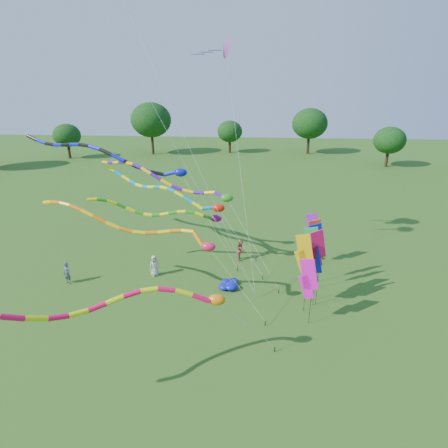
# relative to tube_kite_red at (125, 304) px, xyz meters

# --- Properties ---
(ground) EXTENTS (160.00, 160.00, 0.00)m
(ground) POSITION_rel_tube_kite_red_xyz_m (2.92, 3.93, -4.40)
(ground) COLOR #255917
(ground) RESTS_ON ground
(tree_ring) EXTENTS (117.78, 118.99, 9.68)m
(tree_ring) POSITION_rel_tube_kite_red_xyz_m (0.69, -0.48, 1.03)
(tree_ring) COLOR #382314
(tree_ring) RESTS_ON ground
(tube_kite_red) EXTENTS (11.96, 6.21, 6.40)m
(tube_kite_red) POSITION_rel_tube_kite_red_xyz_m (0.00, 0.00, 0.00)
(tube_kite_red) COLOR black
(tube_kite_red) RESTS_ON ground
(tube_kite_orange) EXTENTS (13.50, 2.94, 6.90)m
(tube_kite_orange) POSITION_rel_tube_kite_red_xyz_m (-1.15, 6.73, 0.68)
(tube_kite_orange) COLOR black
(tube_kite_orange) RESTS_ON ground
(tube_kite_purple) EXTENTS (13.41, 6.31, 8.25)m
(tube_kite_purple) POSITION_rel_tube_kite_red_xyz_m (-0.45, 11.90, 2.14)
(tube_kite_purple) COLOR black
(tube_kite_purple) RESTS_ON ground
(tube_kite_blue) EXTENTS (17.08, 5.01, 9.61)m
(tube_kite_blue) POSITION_rel_tube_kite_red_xyz_m (-5.18, 13.80, 3.39)
(tube_kite_blue) COLOR black
(tube_kite_blue) RESTS_ON ground
(tube_kite_cyan) EXTENTS (12.47, 5.60, 7.19)m
(tube_kite_cyan) POSITION_rel_tube_kite_red_xyz_m (-0.79, 13.18, 0.92)
(tube_kite_cyan) COLOR black
(tube_kite_cyan) RESTS_ON ground
(tube_kite_green) EXTENTS (11.63, 2.39, 5.99)m
(tube_kite_green) POSITION_rel_tube_kite_red_xyz_m (-0.68, 12.20, -0.24)
(tube_kite_green) COLOR black
(tube_kite_green) RESTS_ON ground
(delta_kite_high_c) EXTENTS (4.64, 6.52, 16.10)m
(delta_kite_high_c) POSITION_rel_tube_kite_red_xyz_m (3.04, 13.58, 10.64)
(delta_kite_high_c) COLOR black
(delta_kite_high_c) RESTS_ON ground
(banner_pole_violet) EXTENTS (1.14, 0.38, 4.16)m
(banner_pole_violet) POSITION_rel_tube_kite_red_xyz_m (9.48, 13.08, -1.49)
(banner_pole_violet) COLOR black
(banner_pole_violet) RESTS_ON ground
(banner_pole_green) EXTENTS (1.16, 0.23, 5.01)m
(banner_pole_green) POSITION_rel_tube_kite_red_xyz_m (8.72, 8.00, -0.65)
(banner_pole_green) COLOR black
(banner_pole_green) RESTS_ON ground
(banner_pole_magenta_a) EXTENTS (1.13, 0.43, 4.08)m
(banner_pole_magenta_a) POSITION_rel_tube_kite_red_xyz_m (8.27, 5.61, -1.58)
(banner_pole_magenta_a) COLOR black
(banner_pole_magenta_a) RESTS_ON ground
(banner_pole_magenta_b) EXTENTS (1.11, 0.48, 5.04)m
(banner_pole_magenta_b) POSITION_rel_tube_kite_red_xyz_m (8.95, 7.49, -0.63)
(banner_pole_magenta_b) COLOR black
(banner_pole_magenta_b) RESTS_ON ground
(banner_pole_blue_b) EXTENTS (1.15, 0.33, 4.72)m
(banner_pole_blue_b) POSITION_rel_tube_kite_red_xyz_m (9.17, 9.40, -0.94)
(banner_pole_blue_b) COLOR black
(banner_pole_blue_b) RESTS_ON ground
(banner_pole_orange) EXTENTS (1.16, 0.25, 5.02)m
(banner_pole_orange) POSITION_rel_tube_kite_red_xyz_m (8.11, 6.82, -0.64)
(banner_pole_orange) COLOR black
(banner_pole_orange) RESTS_ON ground
(banner_pole_red) EXTENTS (1.15, 0.31, 4.69)m
(banner_pole_red) POSITION_rel_tube_kite_red_xyz_m (9.26, 10.24, -0.97)
(banner_pole_red) COLOR black
(banner_pole_red) RESTS_ON ground
(banner_pole_blue_a) EXTENTS (1.13, 0.41, 4.09)m
(banner_pole_blue_a) POSITION_rel_tube_kite_red_xyz_m (8.76, 7.53, -1.56)
(banner_pole_blue_a) COLOR black
(banner_pole_blue_a) RESTS_ON ground
(blue_nylon_heap) EXTENTS (1.72, 1.47, 0.49)m
(blue_nylon_heap) POSITION_rel_tube_kite_red_xyz_m (3.84, 9.44, -4.17)
(blue_nylon_heap) COLOR #0D19B3
(blue_nylon_heap) RESTS_ON ground
(person_a) EXTENTS (0.90, 0.80, 1.54)m
(person_a) POSITION_rel_tube_kite_red_xyz_m (-1.74, 10.41, -3.63)
(person_a) COLOR beige
(person_a) RESTS_ON ground
(person_b) EXTENTS (0.67, 0.55, 1.57)m
(person_b) POSITION_rel_tube_kite_red_xyz_m (-7.40, 8.80, -3.61)
(person_b) COLOR #445260
(person_b) RESTS_ON ground
(person_c) EXTENTS (0.63, 0.79, 1.57)m
(person_c) POSITION_rel_tube_kite_red_xyz_m (4.26, 13.51, -3.61)
(person_c) COLOR #993E37
(person_c) RESTS_ON ground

